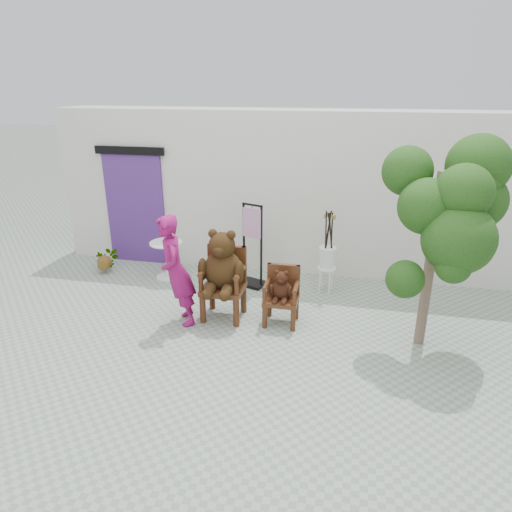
# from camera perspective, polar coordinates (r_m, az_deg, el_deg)

# --- Properties ---
(ground_plane) EXTENTS (60.00, 60.00, 0.00)m
(ground_plane) POSITION_cam_1_polar(r_m,az_deg,el_deg) (6.61, -0.02, -10.63)
(ground_plane) COLOR gray
(ground_plane) RESTS_ON ground
(back_wall) EXTENTS (9.00, 1.00, 3.00)m
(back_wall) POSITION_cam_1_polar(r_m,az_deg,el_deg) (8.91, 4.23, 8.16)
(back_wall) COLOR silver
(back_wall) RESTS_ON ground
(doorway) EXTENTS (1.40, 0.11, 2.33)m
(doorway) POSITION_cam_1_polar(r_m,az_deg,el_deg) (9.39, -14.84, 6.08)
(doorway) COLOR #4E2775
(doorway) RESTS_ON ground
(chair_big) EXTENTS (0.71, 0.75, 1.44)m
(chair_big) POSITION_cam_1_polar(r_m,az_deg,el_deg) (6.93, -4.17, -1.70)
(chair_big) COLOR #3C1D0D
(chair_big) RESTS_ON ground
(chair_small) EXTENTS (0.51, 0.47, 0.89)m
(chair_small) POSITION_cam_1_polar(r_m,az_deg,el_deg) (6.87, 3.23, -4.34)
(chair_small) COLOR #3C1D0D
(chair_small) RESTS_ON ground
(person) EXTENTS (0.65, 0.74, 1.71)m
(person) POSITION_cam_1_polar(r_m,az_deg,el_deg) (6.82, -9.93, -1.89)
(person) COLOR #8F1159
(person) RESTS_ON ground
(cafe_table) EXTENTS (0.60, 0.60, 0.70)m
(cafe_table) POSITION_cam_1_polar(r_m,az_deg,el_deg) (8.64, -11.08, 0.05)
(cafe_table) COLOR white
(cafe_table) RESTS_ON ground
(display_stand) EXTENTS (0.54, 0.48, 1.51)m
(display_stand) POSITION_cam_1_polar(r_m,az_deg,el_deg) (8.10, -0.45, 0.12)
(display_stand) COLOR black
(display_stand) RESTS_ON ground
(stool_bucket) EXTENTS (0.32, 0.32, 1.45)m
(stool_bucket) POSITION_cam_1_polar(r_m,az_deg,el_deg) (7.94, 8.92, -0.14)
(stool_bucket) COLOR white
(stool_bucket) RESTS_ON ground
(tree) EXTENTS (1.61, 1.45, 2.88)m
(tree) POSITION_cam_1_polar(r_m,az_deg,el_deg) (6.25, 23.68, 6.10)
(tree) COLOR brown
(tree) RESTS_ON ground
(potted_plant) EXTENTS (0.53, 0.49, 0.48)m
(potted_plant) POSITION_cam_1_polar(r_m,az_deg,el_deg) (9.32, -18.24, -0.39)
(potted_plant) COLOR #13330E
(potted_plant) RESTS_ON ground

